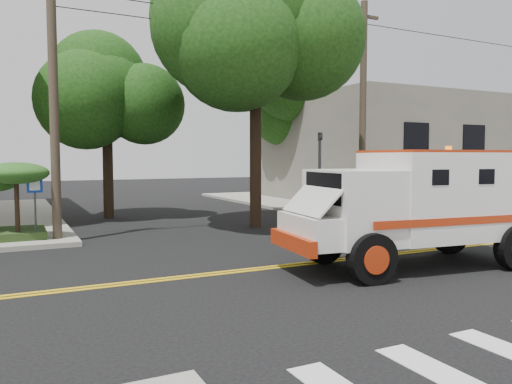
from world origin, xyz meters
TOP-DOWN VIEW (x-y plane):
  - ground at (0.00, 0.00)m, footprint 100.00×100.00m
  - sidewalk_ne at (13.50, 13.50)m, footprint 17.00×17.00m
  - building_right at (15.00, 14.00)m, footprint 14.00×12.00m
  - utility_pole_left at (-5.60, 6.00)m, footprint 0.28×0.28m
  - utility_pole_right at (6.30, 6.20)m, footprint 0.28×0.28m
  - tree_main at (1.94, 6.21)m, footprint 6.08×5.70m
  - tree_left at (-2.68, 11.79)m, footprint 4.48×4.20m
  - tree_right at (8.84, 15.77)m, footprint 4.80×4.50m
  - traffic_signal at (3.80, 5.60)m, footprint 0.15×0.18m
  - accessibility_sign at (-6.20, 6.17)m, footprint 0.45×0.10m
  - armored_truck at (2.02, -1.45)m, footprint 6.41×3.07m
  - pedestrian_a at (5.50, 8.63)m, footprint 0.76×0.60m
  - pedestrian_b at (9.69, 9.31)m, footprint 1.10×0.96m

SIDE VIEW (x-z plane):
  - ground at x=0.00m, z-range 0.00..0.00m
  - sidewalk_ne at x=13.50m, z-range 0.00..0.15m
  - pedestrian_a at x=5.50m, z-range 0.15..1.99m
  - pedestrian_b at x=9.69m, z-range 0.15..2.10m
  - accessibility_sign at x=-6.20m, z-range 0.35..2.38m
  - armored_truck at x=2.02m, z-range 0.20..3.02m
  - traffic_signal at x=3.80m, z-range 0.43..4.03m
  - building_right at x=15.00m, z-range 0.15..6.15m
  - utility_pole_left at x=-5.60m, z-range 0.00..9.00m
  - utility_pole_right at x=6.30m, z-range 0.00..9.00m
  - tree_left at x=-2.68m, z-range 1.88..9.58m
  - tree_right at x=8.84m, z-range 1.99..10.19m
  - tree_main at x=1.94m, z-range 2.27..12.12m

